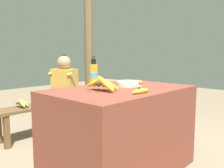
# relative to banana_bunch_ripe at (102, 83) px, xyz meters

# --- Properties ---
(market_counter) EXTENTS (1.31, 0.85, 0.79)m
(market_counter) POSITION_rel_banana_bunch_ripe_xyz_m (0.23, -0.01, -0.46)
(market_counter) COLOR brown
(market_counter) RESTS_ON ground_plane
(banana_bunch_ripe) EXTENTS (0.20, 0.34, 0.14)m
(banana_bunch_ripe) POSITION_rel_banana_bunch_ripe_xyz_m (0.00, 0.00, 0.00)
(banana_bunch_ripe) COLOR #4C381E
(banana_bunch_ripe) RESTS_ON market_counter
(serving_bowl) EXTENTS (0.22, 0.22, 0.05)m
(serving_bowl) POSITION_rel_banana_bunch_ripe_xyz_m (0.38, 0.03, -0.04)
(serving_bowl) COLOR silver
(serving_bowl) RESTS_ON market_counter
(water_bottle) EXTENTS (0.08, 0.08, 0.29)m
(water_bottle) POSITION_rel_banana_bunch_ripe_xyz_m (0.20, 0.32, 0.05)
(water_bottle) COLOR gold
(water_bottle) RESTS_ON market_counter
(loose_banana_front) EXTENTS (0.21, 0.04, 0.04)m
(loose_banana_front) POSITION_rel_banana_bunch_ripe_xyz_m (0.12, -0.31, -0.05)
(loose_banana_front) COLOR yellow
(loose_banana_front) RESTS_ON market_counter
(loose_banana_side) EXTENTS (0.14, 0.16, 0.04)m
(loose_banana_side) POSITION_rel_banana_bunch_ripe_xyz_m (0.59, 0.11, -0.05)
(loose_banana_side) COLOR yellow
(loose_banana_side) RESTS_ON market_counter
(knife) EXTENTS (0.18, 0.13, 0.02)m
(knife) POSITION_rel_banana_bunch_ripe_xyz_m (0.32, -0.15, -0.06)
(knife) COLOR #BCBCC1
(knife) RESTS_ON market_counter
(wooden_bench) EXTENTS (1.46, 0.32, 0.43)m
(wooden_bench) POSITION_rel_banana_bunch_ripe_xyz_m (0.36, 1.42, -0.50)
(wooden_bench) COLOR brown
(wooden_bench) RESTS_ON ground_plane
(seated_vendor) EXTENTS (0.47, 0.43, 1.09)m
(seated_vendor) POSITION_rel_banana_bunch_ripe_xyz_m (0.57, 1.38, -0.22)
(seated_vendor) COLOR #232328
(seated_vendor) RESTS_ON ground_plane
(banana_bunch_green) EXTENTS (0.16, 0.26, 0.13)m
(banana_bunch_green) POSITION_rel_banana_bunch_ripe_xyz_m (-0.02, 1.43, -0.36)
(banana_bunch_green) COLOR #4C381E
(banana_bunch_green) RESTS_ON wooden_bench
(support_post_far) EXTENTS (0.14, 0.14, 2.24)m
(support_post_far) POSITION_rel_banana_bunch_ripe_xyz_m (1.37, 1.72, 0.27)
(support_post_far) COLOR brown
(support_post_far) RESTS_ON ground_plane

